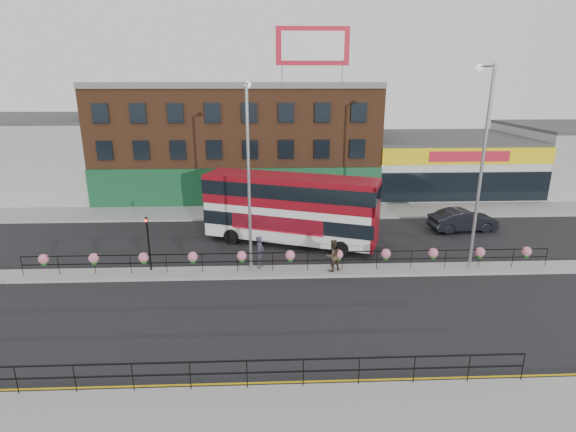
{
  "coord_description": "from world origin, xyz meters",
  "views": [
    {
      "loc": [
        -1.11,
        -23.67,
        10.75
      ],
      "look_at": [
        0.0,
        3.0,
        2.5
      ],
      "focal_mm": 28.0,
      "sensor_mm": 36.0,
      "label": 1
    }
  ],
  "objects_px": {
    "lamp_column_east": "(481,152)",
    "car": "(463,220)",
    "pedestrian_a": "(260,252)",
    "pedestrian_b": "(333,255)",
    "lamp_column_west": "(249,163)",
    "double_decker_bus": "(291,203)"
  },
  "relations": [
    {
      "from": "pedestrian_a",
      "to": "lamp_column_west",
      "type": "relative_size",
      "value": 0.18
    },
    {
      "from": "pedestrian_b",
      "to": "lamp_column_east",
      "type": "distance_m",
      "value": 9.85
    },
    {
      "from": "car",
      "to": "pedestrian_b",
      "type": "relative_size",
      "value": 2.68
    },
    {
      "from": "pedestrian_a",
      "to": "pedestrian_b",
      "type": "relative_size",
      "value": 1.01
    },
    {
      "from": "car",
      "to": "pedestrian_b",
      "type": "xyz_separation_m",
      "value": [
        -10.55,
        -7.07,
        0.28
      ]
    },
    {
      "from": "pedestrian_b",
      "to": "car",
      "type": "bearing_deg",
      "value": -172.53
    },
    {
      "from": "double_decker_bus",
      "to": "lamp_column_west",
      "type": "height_order",
      "value": "lamp_column_west"
    },
    {
      "from": "lamp_column_east",
      "to": "lamp_column_west",
      "type": "bearing_deg",
      "value": 179.12
    },
    {
      "from": "lamp_column_east",
      "to": "car",
      "type": "bearing_deg",
      "value": 69.26
    },
    {
      "from": "pedestrian_b",
      "to": "lamp_column_east",
      "type": "height_order",
      "value": "lamp_column_east"
    },
    {
      "from": "pedestrian_a",
      "to": "car",
      "type": "bearing_deg",
      "value": -45.58
    },
    {
      "from": "car",
      "to": "lamp_column_east",
      "type": "xyz_separation_m",
      "value": [
        -2.58,
        -6.81,
        6.06
      ]
    },
    {
      "from": "pedestrian_a",
      "to": "pedestrian_b",
      "type": "distance_m",
      "value": 4.19
    },
    {
      "from": "lamp_column_east",
      "to": "pedestrian_a",
      "type": "bearing_deg",
      "value": 178.05
    },
    {
      "from": "car",
      "to": "lamp_column_west",
      "type": "relative_size",
      "value": 0.48
    },
    {
      "from": "double_decker_bus",
      "to": "pedestrian_a",
      "type": "distance_m",
      "value": 4.99
    },
    {
      "from": "car",
      "to": "pedestrian_b",
      "type": "distance_m",
      "value": 12.7
    },
    {
      "from": "lamp_column_west",
      "to": "lamp_column_east",
      "type": "bearing_deg",
      "value": -0.88
    },
    {
      "from": "double_decker_bus",
      "to": "pedestrian_a",
      "type": "height_order",
      "value": "double_decker_bus"
    },
    {
      "from": "double_decker_bus",
      "to": "lamp_column_east",
      "type": "distance_m",
      "value": 11.83
    },
    {
      "from": "pedestrian_a",
      "to": "lamp_column_east",
      "type": "bearing_deg",
      "value": -71.07
    },
    {
      "from": "car",
      "to": "lamp_column_east",
      "type": "bearing_deg",
      "value": 152.91
    }
  ]
}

